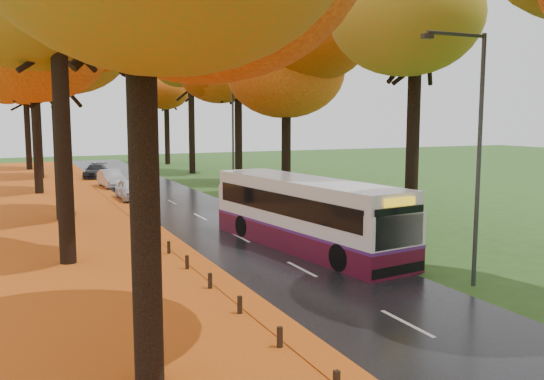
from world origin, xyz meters
TOP-DOWN VIEW (x-y plane):
  - road at (0.00, 25.00)m, footprint 6.50×90.00m
  - centre_line at (0.00, 25.00)m, footprint 0.12×90.00m
  - leaf_verge at (-9.00, 25.00)m, footprint 12.00×90.00m
  - leaf_drift at (-3.05, 25.00)m, footprint 0.90×90.00m
  - trees_left at (-7.18, 27.06)m, footprint 9.20×74.00m
  - trees_right at (7.19, 26.91)m, footprint 9.30×74.20m
  - bollard_row at (-3.70, 4.70)m, footprint 0.11×23.51m
  - streetlamp_near at (3.95, 8.00)m, footprint 2.45×0.18m
  - streetlamp_mid at (3.95, 30.00)m, footprint 2.45×0.18m
  - streetlamp_far at (3.95, 52.00)m, footprint 2.45×0.18m
  - bus at (1.72, 14.99)m, footprint 3.93×11.15m
  - car_white at (-2.12, 32.41)m, footprint 1.68×4.05m
  - car_silver at (-2.22, 39.91)m, footprint 1.69×4.18m
  - car_dark at (-2.35, 47.79)m, footprint 2.90×4.51m

SIDE VIEW (x-z plane):
  - leaf_verge at x=-9.00m, z-range 0.00..0.02m
  - road at x=0.00m, z-range 0.00..0.04m
  - leaf_drift at x=-3.05m, z-range 0.04..0.05m
  - centre_line at x=0.00m, z-range 0.04..0.05m
  - bollard_row at x=-3.70m, z-range 0.00..0.52m
  - car_dark at x=-2.35m, z-range 0.04..1.26m
  - car_silver at x=-2.22m, z-range 0.04..1.39m
  - car_white at x=-2.12m, z-range 0.04..1.41m
  - bus at x=1.72m, z-range 0.11..2.98m
  - streetlamp_near at x=3.95m, z-range 0.71..8.71m
  - streetlamp_mid at x=3.95m, z-range 0.71..8.71m
  - streetlamp_far at x=3.95m, z-range 0.71..8.71m
  - trees_left at x=-7.18m, z-range 2.59..16.48m
  - trees_right at x=7.19m, z-range 2.71..16.67m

